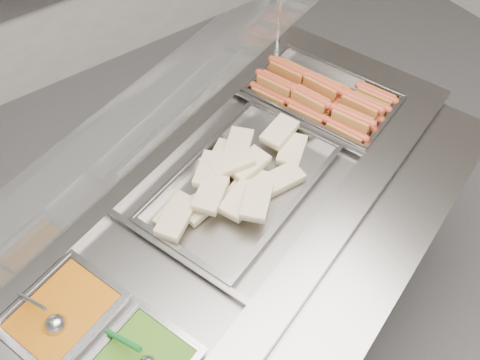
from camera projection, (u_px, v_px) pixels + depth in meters
steam_counter at (233, 259)px, 2.27m from camera, size 2.11×1.42×0.93m
tray_rail at (361, 277)px, 1.75m from camera, size 1.84×0.92×0.05m
sneeze_guard at (173, 89)px, 1.69m from camera, size 1.71×0.82×0.45m
pan_hotdogs at (322, 101)px, 2.26m from camera, size 0.51×0.65×0.10m
pan_wraps at (242, 187)px, 1.96m from camera, size 0.80×0.61×0.07m
pan_beans at (66, 317)px, 1.65m from camera, size 0.37×0.33×0.10m
hotdogs_in_buns at (321, 98)px, 2.21m from camera, size 0.46×0.58×0.12m
tortilla_wraps at (233, 179)px, 1.92m from camera, size 0.72×0.44×0.10m
ladle at (54, 323)px, 1.59m from camera, size 0.09×0.19×0.15m
serving_spoon at (143, 360)px, 1.52m from camera, size 0.09×0.18×0.14m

